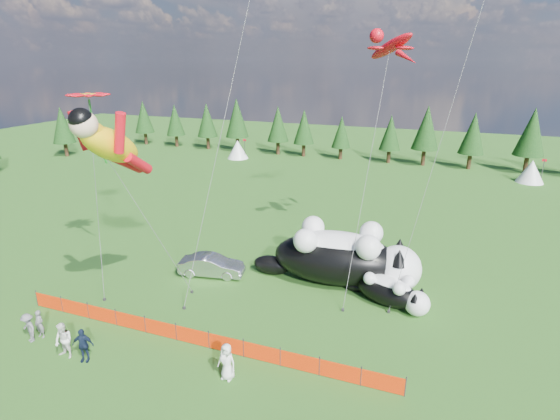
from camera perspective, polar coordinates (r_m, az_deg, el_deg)
name	(u,v)px	position (r m, az deg, el deg)	size (l,w,h in m)	color
ground	(219,315)	(27.03, -7.92, -13.45)	(160.00, 160.00, 0.00)	#0F390A
safety_fence	(192,336)	(24.62, -11.37, -15.86)	(22.06, 0.06, 1.10)	#262626
tree_line	(362,134)	(66.66, 10.62, 9.72)	(90.00, 4.00, 8.00)	black
festival_tents	(437,164)	(61.27, 19.81, 5.63)	(50.00, 3.20, 2.80)	white
cat_large	(344,256)	(29.69, 8.38, -6.01)	(11.48, 4.76, 4.15)	black
cat_small	(391,291)	(28.17, 14.29, -10.17)	(5.45, 3.34, 2.04)	black
car	(212,266)	(31.26, -8.92, -7.18)	(1.58, 4.54, 1.50)	#B9B9BE
spectator_a	(40,324)	(27.85, -28.90, -12.91)	(0.59, 0.38, 1.61)	slate
spectator_b	(64,341)	(25.51, -26.41, -15.06)	(0.95, 0.56, 1.95)	white
spectator_c	(83,345)	(24.90, -24.35, -15.77)	(1.08, 0.55, 1.84)	#131E35
spectator_d	(29,328)	(27.72, -30.00, -13.19)	(1.08, 0.56, 1.67)	slate
spectator_e	(227,362)	(21.95, -6.98, -19.07)	(0.92, 0.60, 1.89)	white
superhero_kite	(111,145)	(24.17, -21.21, 7.91)	(5.27, 6.75, 13.03)	yellow
gecko_kite	(391,47)	(32.74, 14.27, 19.97)	(6.48, 12.88, 17.92)	red
flower_kite	(89,97)	(31.49, -23.72, 13.31)	(4.49, 5.67, 13.07)	red
diamond_kite_a	(246,16)	(29.66, -4.44, 23.92)	(1.98, 8.17, 19.98)	blue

